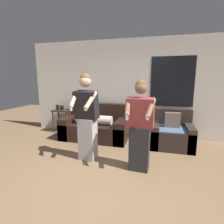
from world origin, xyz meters
TOP-DOWN VIEW (x-y plane):
  - ground_plane at (0.00, 0.00)m, footprint 14.00×14.00m
  - wall_back at (0.02, 2.68)m, footprint 6.00×0.07m
  - couch at (-0.83, 2.16)m, footprint 1.78×0.98m
  - armchair at (1.15, 2.07)m, footprint 0.96×0.88m
  - side_table at (-2.04, 2.42)m, footprint 0.52×0.39m
  - person_left at (-0.55, 0.85)m, footprint 0.50×0.52m
  - person_right at (0.51, 0.71)m, footprint 0.52×0.49m

SIDE VIEW (x-z plane):
  - ground_plane at x=0.00m, z-range 0.00..0.00m
  - armchair at x=1.15m, z-range -0.13..0.75m
  - couch at x=-0.83m, z-range -0.15..0.78m
  - side_table at x=-2.04m, z-range 0.15..1.00m
  - person_right at x=0.51m, z-range 0.00..1.61m
  - person_left at x=-0.55m, z-range 0.02..1.74m
  - wall_back at x=0.02m, z-range 0.00..2.70m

